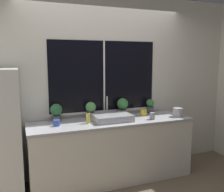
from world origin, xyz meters
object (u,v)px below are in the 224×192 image
sink (112,117)px  soap_bottle (88,118)px  potted_plant_far_right (150,106)px  potted_plant_far_left (56,111)px  mug_blue (57,123)px  kettle (178,112)px  potted_plant_center_left (91,109)px  potted_plant_center_right (123,105)px  mug_yellow (144,112)px  mug_grey (152,116)px

sink → soap_bottle: bearing=-178.0°
sink → potted_plant_far_right: 0.80m
soap_bottle → potted_plant_far_left: bearing=145.3°
mug_blue → potted_plant_far_right: bearing=9.4°
sink → kettle: bearing=-6.8°
potted_plant_far_left → potted_plant_center_left: bearing=0.0°
potted_plant_center_left → potted_plant_far_right: bearing=0.0°
potted_plant_center_right → kettle: potted_plant_center_right is taller
mug_yellow → soap_bottle: bearing=-171.2°
potted_plant_center_left → potted_plant_far_right: (0.99, 0.00, -0.02)m
sink → kettle: (1.01, -0.12, 0.02)m
potted_plant_far_right → mug_blue: potted_plant_far_right is taller
potted_plant_center_right → potted_plant_far_right: bearing=0.0°
mug_blue → mug_yellow: size_ratio=0.88×
potted_plant_center_left → mug_grey: 0.90m
potted_plant_far_left → mug_yellow: (1.31, -0.12, -0.09)m
potted_plant_far_left → potted_plant_far_right: (1.49, 0.00, -0.02)m
potted_plant_center_right → potted_plant_center_left: bearing=180.0°
sink → potted_plant_far_left: sink is taller
mug_blue → kettle: (1.79, -0.12, 0.03)m
soap_bottle → mug_grey: (0.93, -0.12, -0.03)m
mug_grey → kettle: kettle is taller
soap_bottle → mug_yellow: soap_bottle is taller
potted_plant_far_left → kettle: potted_plant_far_left is taller
potted_plant_far_right → mug_grey: size_ratio=2.29×
potted_plant_far_right → mug_blue: (-1.53, -0.25, -0.08)m
sink → potted_plant_far_right: bearing=18.6°
mug_grey → potted_plant_far_right: bearing=64.7°
potted_plant_far_right → mug_grey: bearing=-115.3°
soap_bottle → mug_grey: bearing=-7.3°
potted_plant_far_left → potted_plant_center_left: 0.50m
mug_grey → mug_yellow: size_ratio=1.01×
potted_plant_center_left → soap_bottle: 0.30m
potted_plant_center_left → mug_yellow: potted_plant_center_left is taller
sink → soap_bottle: 0.36m
soap_bottle → mug_blue: 0.42m
potted_plant_far_left → potted_plant_center_right: size_ratio=0.92×
sink → soap_bottle: sink is taller
potted_plant_far_left → kettle: (1.75, -0.37, -0.07)m
potted_plant_far_right → soap_bottle: (-1.11, -0.26, -0.04)m
potted_plant_far_right → soap_bottle: bearing=-166.6°
mug_blue → kettle: size_ratio=0.58×
soap_bottle → kettle: 1.37m
potted_plant_center_right → mug_blue: potted_plant_center_right is taller
potted_plant_center_left → mug_grey: size_ratio=2.47×
potted_plant_far_right → kettle: potted_plant_far_right is taller
sink → mug_yellow: size_ratio=5.52×
potted_plant_center_left → potted_plant_center_right: bearing=0.0°
potted_plant_far_left → mug_grey: potted_plant_far_left is taller
potted_plant_far_right → kettle: 0.46m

